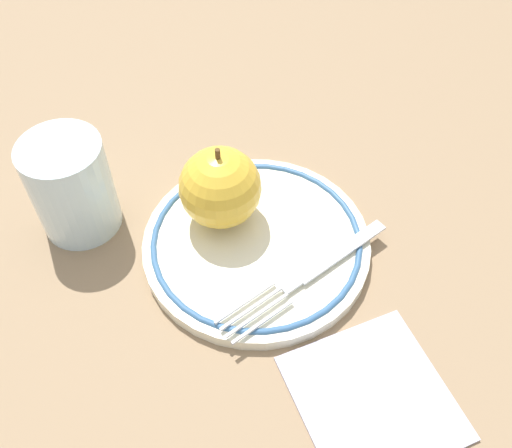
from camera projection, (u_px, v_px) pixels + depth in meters
The scene contains 6 objects.
ground_plane at pixel (241, 255), 0.54m from camera, with size 2.00×2.00×0.00m, color #8E7254.
plate at pixel (256, 242), 0.54m from camera, with size 0.21×0.21×0.02m.
apple_red_whole at pixel (222, 187), 0.52m from camera, with size 0.08×0.08×0.09m.
fork at pixel (312, 272), 0.51m from camera, with size 0.06×0.19×0.00m.
drinking_glass at pixel (72, 187), 0.53m from camera, with size 0.08×0.08×0.10m, color silver.
napkin_folded at pixel (373, 397), 0.45m from camera, with size 0.12×0.12×0.01m, color #BAB6CD.
Camera 1 is at (0.29, -0.13, 0.44)m, focal length 40.00 mm.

